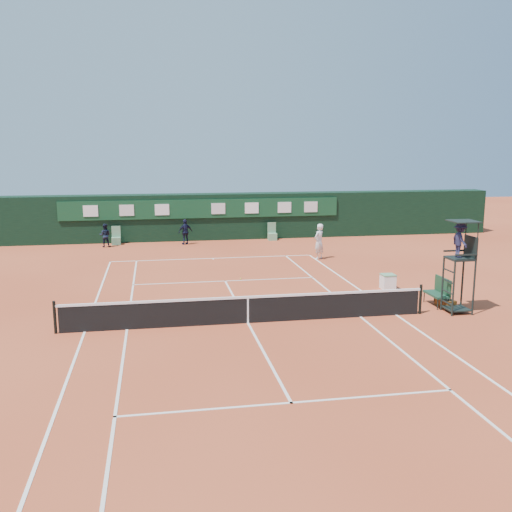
{
  "coord_description": "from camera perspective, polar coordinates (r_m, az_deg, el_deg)",
  "views": [
    {
      "loc": [
        -3.07,
        -18.78,
        6.03
      ],
      "look_at": [
        1.36,
        6.0,
        1.2
      ],
      "focal_mm": 40.0,
      "sensor_mm": 36.0,
      "label": 1
    }
  ],
  "objects": [
    {
      "name": "ground",
      "position": [
        19.96,
        -0.82,
        -6.72
      ],
      "size": [
        90.0,
        90.0,
        0.0
      ],
      "primitive_type": "plane",
      "color": "#C04F2D",
      "rests_on": "ground"
    },
    {
      "name": "court_lines",
      "position": [
        19.96,
        -0.82,
        -6.7
      ],
      "size": [
        11.05,
        23.85,
        0.01
      ],
      "color": "white",
      "rests_on": "ground"
    },
    {
      "name": "tennis_net",
      "position": [
        19.81,
        -0.82,
        -5.32
      ],
      "size": [
        12.9,
        0.1,
        1.1
      ],
      "color": "black",
      "rests_on": "ground"
    },
    {
      "name": "player_bench",
      "position": [
        23.06,
        17.86,
        -3.3
      ],
      "size": [
        0.56,
        1.2,
        1.1
      ],
      "color": "#163927",
      "rests_on": "ground"
    },
    {
      "name": "tennis_bag",
      "position": [
        23.04,
        18.42,
        -4.47
      ],
      "size": [
        0.52,
        0.89,
        0.32
      ],
      "primitive_type": "cube",
      "rotation": [
        0.0,
        0.0,
        0.18
      ],
      "color": "black",
      "rests_on": "ground"
    },
    {
      "name": "player",
      "position": [
        31.15,
        6.31,
        1.45
      ],
      "size": [
        0.84,
        0.81,
        1.94
      ],
      "primitive_type": "imported",
      "rotation": [
        0.0,
        0.0,
        3.83
      ],
      "color": "silver",
      "rests_on": "ground"
    },
    {
      "name": "tennis_ball",
      "position": [
        26.38,
        -1.54,
        -2.27
      ],
      "size": [
        0.07,
        0.07,
        0.07
      ],
      "primitive_type": "sphere",
      "color": "#BCD231",
      "rests_on": "ground"
    },
    {
      "name": "umpire_chair",
      "position": [
        21.93,
        19.76,
        0.84
      ],
      "size": [
        0.96,
        0.95,
        3.42
      ],
      "color": "black",
      "rests_on": "ground"
    },
    {
      "name": "cooler",
      "position": [
        25.22,
        13.05,
        -2.49
      ],
      "size": [
        0.57,
        0.57,
        0.65
      ],
      "color": "white",
      "rests_on": "ground"
    },
    {
      "name": "ball_kid_right",
      "position": [
        35.97,
        -7.07,
        2.41
      ],
      "size": [
        1.01,
        0.7,
        1.59
      ],
      "primitive_type": "imported",
      "rotation": [
        0.0,
        0.0,
        3.52
      ],
      "color": "black",
      "rests_on": "ground"
    },
    {
      "name": "linesman_chair_left",
      "position": [
        36.79,
        -13.81,
        1.61
      ],
      "size": [
        0.55,
        0.5,
        1.15
      ],
      "color": "#588762",
      "rests_on": "ground"
    },
    {
      "name": "back_wall",
      "position": [
        37.92,
        -5.43,
        3.96
      ],
      "size": [
        40.0,
        1.65,
        3.0
      ],
      "color": "black",
      "rests_on": "ground"
    },
    {
      "name": "ball_kid_left",
      "position": [
        35.99,
        -14.86,
        2.0
      ],
      "size": [
        0.75,
        0.61,
        1.43
      ],
      "primitive_type": "imported",
      "rotation": [
        0.0,
        0.0,
        3.04
      ],
      "color": "black",
      "rests_on": "ground"
    },
    {
      "name": "linesman_chair_right",
      "position": [
        37.48,
        1.63,
        2.09
      ],
      "size": [
        0.55,
        0.5,
        1.15
      ],
      "color": "#63986F",
      "rests_on": "ground"
    }
  ]
}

